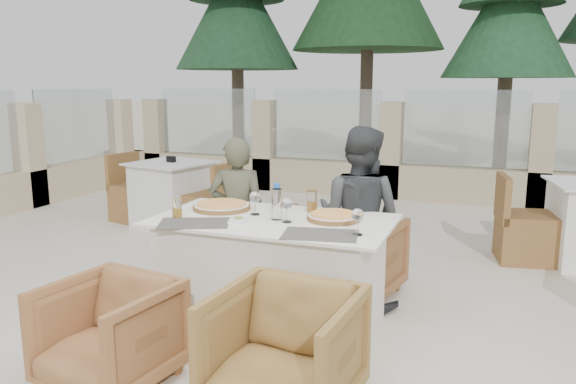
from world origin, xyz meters
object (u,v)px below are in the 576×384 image
(water_bottle, at_px, (277,202))
(wine_glass_corner, at_px, (357,220))
(wine_glass_centre, at_px, (255,202))
(armchair_far_right, at_px, (355,257))
(pizza_right, at_px, (334,217))
(diner_left, at_px, (238,216))
(olive_dish, at_px, (239,220))
(armchair_far_left, at_px, (255,247))
(diner_right, at_px, (359,217))
(armchair_near_right, at_px, (284,352))
(bg_table_a, at_px, (173,195))
(armchair_near_left, at_px, (109,334))
(pizza_left, at_px, (222,206))
(beer_glass_left, at_px, (177,208))
(dining_table, at_px, (273,273))
(wine_glass_near, at_px, (287,209))
(beer_glass_right, at_px, (312,201))

(water_bottle, bearing_deg, wine_glass_corner, -17.90)
(wine_glass_centre, height_order, armchair_far_right, wine_glass_centre)
(pizza_right, distance_m, diner_left, 1.00)
(olive_dish, relative_size, armchair_far_left, 0.15)
(olive_dish, relative_size, diner_left, 0.09)
(diner_right, bearing_deg, armchair_near_right, 99.29)
(pizza_right, bearing_deg, bg_table_a, 141.33)
(wine_glass_centre, relative_size, armchair_near_left, 0.28)
(pizza_left, bearing_deg, bg_table_a, 130.06)
(armchair_far_left, bearing_deg, pizza_right, 127.54)
(beer_glass_left, height_order, diner_left, diner_left)
(dining_table, bearing_deg, wine_glass_near, -21.41)
(wine_glass_near, xyz_separation_m, armchair_far_right, (0.26, 0.84, -0.55))
(wine_glass_corner, bearing_deg, wine_glass_centre, 161.06)
(wine_glass_corner, height_order, olive_dish, wine_glass_corner)
(beer_glass_right, relative_size, diner_left, 0.12)
(water_bottle, height_order, beer_glass_left, water_bottle)
(pizza_left, xyz_separation_m, wine_glass_corner, (1.09, -0.34, 0.07))
(pizza_left, height_order, olive_dish, pizza_left)
(wine_glass_centre, relative_size, beer_glass_left, 1.40)
(dining_table, relative_size, diner_left, 1.27)
(armchair_far_left, relative_size, armchair_near_left, 1.09)
(wine_glass_corner, height_order, armchair_far_right, wine_glass_corner)
(wine_glass_centre, height_order, bg_table_a, wine_glass_centre)
(armchair_far_left, bearing_deg, armchair_near_right, 101.35)
(armchair_far_left, bearing_deg, armchair_near_left, 69.07)
(beer_glass_right, distance_m, bg_table_a, 2.98)
(olive_dish, distance_m, armchair_far_right, 1.22)
(olive_dish, bearing_deg, diner_right, 52.33)
(armchair_far_left, height_order, diner_right, diner_right)
(olive_dish, bearing_deg, diner_left, 116.25)
(beer_glass_right, bearing_deg, diner_left, 161.98)
(olive_dish, xyz_separation_m, bg_table_a, (-1.96, 2.32, -0.41))
(wine_glass_near, relative_size, bg_table_a, 0.11)
(wine_glass_near, relative_size, olive_dish, 1.67)
(wine_glass_corner, distance_m, armchair_far_left, 1.51)
(beer_glass_left, bearing_deg, diner_left, 81.12)
(dining_table, xyz_separation_m, beer_glass_right, (0.18, 0.29, 0.46))
(armchair_far_left, distance_m, bg_table_a, 2.19)
(water_bottle, distance_m, armchair_near_right, 1.16)
(pizza_right, distance_m, water_bottle, 0.39)
(olive_dish, relative_size, armchair_near_right, 0.15)
(beer_glass_left, bearing_deg, diner_right, 36.38)
(beer_glass_left, height_order, diner_right, diner_right)
(wine_glass_corner, distance_m, diner_left, 1.37)
(pizza_left, xyz_separation_m, bg_table_a, (-1.67, 1.98, -0.41))
(armchair_far_right, bearing_deg, dining_table, 75.03)
(dining_table, bearing_deg, wine_glass_centre, 155.30)
(armchair_near_left, xyz_separation_m, diner_right, (1.02, 1.63, 0.38))
(wine_glass_centre, relative_size, armchair_near_right, 0.26)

